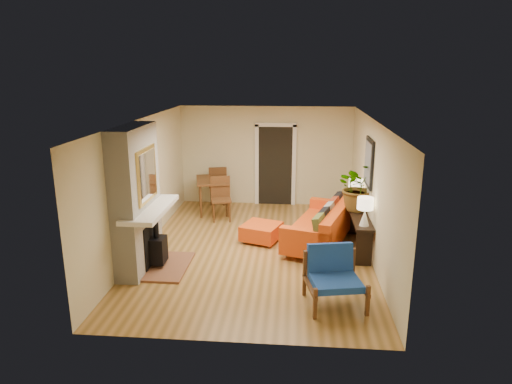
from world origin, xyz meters
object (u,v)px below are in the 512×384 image
(ottoman, at_px, (261,231))
(lamp_near, at_px, (365,208))
(houseplant, at_px, (358,186))
(console_table, at_px, (359,221))
(sofa, at_px, (324,226))
(lamp_far, at_px, (355,188))
(blue_chair, at_px, (333,273))
(dining_table, at_px, (216,185))

(ottoman, relative_size, lamp_near, 1.73)
(houseplant, bearing_deg, lamp_near, -89.41)
(console_table, bearing_deg, lamp_near, -90.00)
(sofa, distance_m, lamp_far, 1.13)
(ottoman, bearing_deg, houseplant, 1.76)
(lamp_near, distance_m, lamp_far, 1.44)
(sofa, xyz_separation_m, blue_chair, (0.01, -2.42, 0.08))
(dining_table, height_order, lamp_far, lamp_far)
(lamp_near, xyz_separation_m, lamp_far, (0.00, 1.44, 0.00))
(console_table, relative_size, lamp_far, 3.43)
(lamp_far, bearing_deg, console_table, -90.00)
(sofa, height_order, lamp_far, lamp_far)
(console_table, bearing_deg, blue_chair, -106.73)
(console_table, bearing_deg, houseplant, 91.93)
(blue_chair, distance_m, lamp_near, 1.81)
(lamp_near, bearing_deg, console_table, 90.00)
(dining_table, distance_m, lamp_near, 4.38)
(lamp_near, distance_m, houseplant, 0.98)
(lamp_near, bearing_deg, ottoman, 155.51)
(sofa, xyz_separation_m, lamp_near, (0.68, -0.85, 0.67))
(ottoman, distance_m, dining_table, 2.40)
(blue_chair, distance_m, dining_table, 5.16)
(sofa, distance_m, houseplant, 1.08)
(blue_chair, bearing_deg, ottoman, 117.83)
(lamp_far, xyz_separation_m, houseplant, (-0.01, -0.48, 0.16))
(dining_table, distance_m, houseplant, 3.83)
(houseplant, bearing_deg, ottoman, -178.24)
(blue_chair, relative_size, lamp_near, 1.84)
(dining_table, distance_m, lamp_far, 3.60)
(lamp_far, bearing_deg, dining_table, 156.59)
(ottoman, bearing_deg, lamp_far, 15.29)
(console_table, distance_m, lamp_far, 0.92)
(dining_table, relative_size, lamp_near, 3.65)
(console_table, height_order, houseplant, houseplant)
(ottoman, xyz_separation_m, houseplant, (1.97, 0.06, 1.01))
(lamp_near, bearing_deg, houseplant, 90.59)
(console_table, bearing_deg, sofa, 165.11)
(sofa, relative_size, dining_table, 1.26)
(sofa, distance_m, blue_chair, 2.43)
(ottoman, height_order, blue_chair, blue_chair)
(blue_chair, height_order, lamp_far, lamp_far)
(lamp_far, relative_size, houseplant, 0.54)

